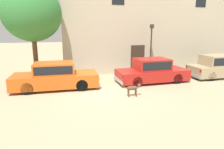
{
  "coord_description": "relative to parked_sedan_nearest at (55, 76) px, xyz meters",
  "views": [
    {
      "loc": [
        -2.07,
        -9.96,
        3.38
      ],
      "look_at": [
        0.52,
        0.2,
        0.9
      ],
      "focal_mm": 31.76,
      "sensor_mm": 36.0,
      "label": 1
    }
  ],
  "objects": [
    {
      "name": "acacia_tree_left",
      "position": [
        -1.21,
        2.15,
        3.48
      ],
      "size": [
        3.58,
        3.22,
        5.93
      ],
      "color": "brown",
      "rests_on": "ground_plane"
    },
    {
      "name": "ground_plane",
      "position": [
        2.5,
        -1.31,
        -0.74
      ],
      "size": [
        80.0,
        80.0,
        0.0
      ],
      "primitive_type": "plane",
      "color": "tan"
    },
    {
      "name": "apartment_block",
      "position": [
        8.39,
        6.14,
        3.33
      ],
      "size": [
        15.78,
        6.71,
        8.14
      ],
      "color": "#BCB299",
      "rests_on": "ground_plane"
    },
    {
      "name": "parked_sedan_nearest",
      "position": [
        0.0,
        0.0,
        0.0
      ],
      "size": [
        4.87,
        1.86,
        1.5
      ],
      "rotation": [
        0.0,
        0.0,
        -0.03
      ],
      "color": "#D15619",
      "rests_on": "ground_plane"
    },
    {
      "name": "street_lamp",
      "position": [
        6.69,
        1.93,
        1.59
      ],
      "size": [
        0.22,
        0.22,
        3.61
      ],
      "color": "#2D2B28",
      "rests_on": "ground_plane"
    },
    {
      "name": "parked_sedan_second",
      "position": [
        5.91,
        -0.0,
        -0.0
      ],
      "size": [
        4.65,
        1.87,
        1.5
      ],
      "rotation": [
        0.0,
        0.0,
        0.02
      ],
      "color": "#AD1E19",
      "rests_on": "ground_plane"
    },
    {
      "name": "parked_sedan_third",
      "position": [
        11.01,
        0.0,
        0.04
      ],
      "size": [
        4.46,
        1.79,
        1.56
      ],
      "rotation": [
        0.0,
        0.0,
        -0.01
      ],
      "color": "tan",
      "rests_on": "ground_plane"
    },
    {
      "name": "stray_dog_spotted",
      "position": [
        3.82,
        -2.31,
        -0.31
      ],
      "size": [
        0.98,
        0.26,
        0.66
      ],
      "rotation": [
        0.0,
        0.0,
        6.22
      ],
      "color": "brown",
      "rests_on": "ground_plane"
    }
  ]
}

